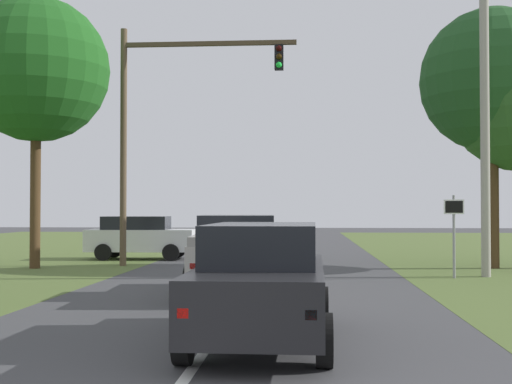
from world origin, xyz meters
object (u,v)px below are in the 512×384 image
object	(u,v)px
pickup_truck_lead	(237,254)
extra_tree_1	(36,70)
traffic_light	(164,113)
keep_moving_sign	(454,225)
crossing_suv_far	(140,237)
extra_tree_2	(493,81)
utility_pole_right	(485,133)
red_suv_near	(262,280)

from	to	relation	value
pickup_truck_lead	extra_tree_1	xyz separation A→B (m)	(-7.83, 6.96, 6.00)
pickup_truck_lead	traffic_light	world-z (taller)	traffic_light
keep_moving_sign	extra_tree_1	xyz separation A→B (m)	(-13.93, 2.45, 5.39)
crossing_suv_far	extra_tree_2	size ratio (longest dim) A/B	0.49
utility_pole_right	extra_tree_2	bearing A→B (deg)	71.01
traffic_light	extra_tree_2	xyz separation A→B (m)	(11.78, -0.10, 0.99)
utility_pole_right	extra_tree_1	bearing A→B (deg)	172.61
crossing_suv_far	extra_tree_1	size ratio (longest dim) A/B	0.47
extra_tree_1	extra_tree_2	bearing A→B (deg)	4.24
traffic_light	crossing_suv_far	xyz separation A→B (m)	(-1.66, 3.33, -4.68)
traffic_light	extra_tree_1	world-z (taller)	extra_tree_1
red_suv_near	pickup_truck_lead	size ratio (longest dim) A/B	1.00
crossing_suv_far	utility_pole_right	world-z (taller)	utility_pole_right
crossing_suv_far	utility_pole_right	xyz separation A→B (m)	(12.36, -6.57, 3.47)
extra_tree_2	pickup_truck_lead	bearing A→B (deg)	-135.31
pickup_truck_lead	keep_moving_sign	bearing A→B (deg)	36.47
extra_tree_2	traffic_light	bearing A→B (deg)	179.49
red_suv_near	pickup_truck_lead	distance (m)	5.93
red_suv_near	extra_tree_1	size ratio (longest dim) A/B	0.52
pickup_truck_lead	extra_tree_2	xyz separation A→B (m)	(8.24, 8.15, 5.62)
traffic_light	utility_pole_right	world-z (taller)	utility_pole_right
keep_moving_sign	utility_pole_right	world-z (taller)	utility_pole_right
extra_tree_1	utility_pole_right	bearing A→B (deg)	-7.39
utility_pole_right	red_suv_near	bearing A→B (deg)	-119.65
red_suv_near	utility_pole_right	bearing A→B (deg)	60.35
crossing_suv_far	extra_tree_2	distance (m)	14.99
red_suv_near	crossing_suv_far	distance (m)	18.49
traffic_light	extra_tree_1	size ratio (longest dim) A/B	0.91
traffic_light	utility_pole_right	bearing A→B (deg)	-16.84
crossing_suv_far	extra_tree_1	bearing A→B (deg)	-119.61
red_suv_near	extra_tree_2	xyz separation A→B (m)	(7.26, 13.99, 5.64)
keep_moving_sign	extra_tree_1	size ratio (longest dim) A/B	0.26
extra_tree_2	keep_moving_sign	bearing A→B (deg)	-120.47
utility_pole_right	crossing_suv_far	bearing A→B (deg)	152.01
pickup_truck_lead	crossing_suv_far	xyz separation A→B (m)	(-5.20, 11.58, -0.05)
red_suv_near	traffic_light	world-z (taller)	traffic_light
extra_tree_1	extra_tree_2	size ratio (longest dim) A/B	1.04
keep_moving_sign	extra_tree_2	world-z (taller)	extra_tree_2
utility_pole_right	extra_tree_2	distance (m)	3.98
pickup_truck_lead	utility_pole_right	xyz separation A→B (m)	(7.16, 5.01, 3.42)
extra_tree_1	traffic_light	bearing A→B (deg)	16.84
traffic_light	extra_tree_2	distance (m)	11.83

